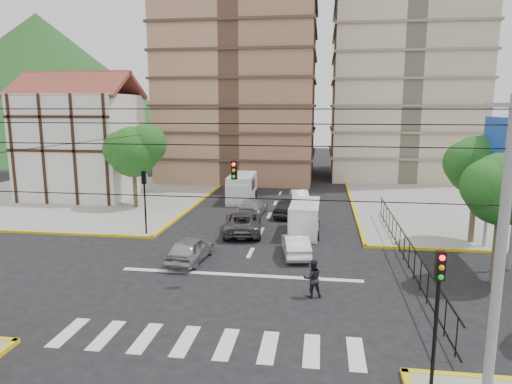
% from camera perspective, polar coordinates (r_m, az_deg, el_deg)
% --- Properties ---
extents(ground, '(160.00, 160.00, 0.00)m').
position_cam_1_polar(ground, '(23.63, -2.61, -11.33)').
color(ground, black).
rests_on(ground, ground).
extents(sidewalk_nw, '(26.00, 26.00, 0.15)m').
position_cam_1_polar(sidewalk_nw, '(48.84, -21.62, -0.51)').
color(sidewalk_nw, gray).
rests_on(sidewalk_nw, ground).
extents(sidewalk_ne, '(26.00, 26.00, 0.15)m').
position_cam_1_polar(sidewalk_ne, '(45.30, 28.49, -1.87)').
color(sidewalk_ne, gray).
rests_on(sidewalk_ne, ground).
extents(crosswalk_stripes, '(12.00, 2.40, 0.01)m').
position_cam_1_polar(crosswalk_stripes, '(18.33, -6.30, -18.19)').
color(crosswalk_stripes, silver).
rests_on(crosswalk_stripes, ground).
extents(stop_line, '(13.00, 0.40, 0.01)m').
position_cam_1_polar(stop_line, '(24.73, -2.08, -10.30)').
color(stop_line, silver).
rests_on(stop_line, ground).
extents(tudor_building, '(10.80, 8.05, 12.23)m').
position_cam_1_polar(tudor_building, '(47.70, -20.99, 5.57)').
color(tudor_building, silver).
rests_on(tudor_building, ground).
extents(distant_hill, '(70.00, 70.00, 28.00)m').
position_cam_1_polar(distant_hill, '(109.12, -25.25, 12.27)').
color(distant_hill, '#1B4717').
rests_on(distant_hill, ground).
extents(park_fence, '(0.10, 22.50, 1.66)m').
position_cam_1_polar(park_fence, '(27.90, 17.93, -8.38)').
color(park_fence, black).
rests_on(park_fence, ground).
extents(billboard, '(0.36, 6.20, 8.10)m').
position_cam_1_polar(billboard, '(29.52, 28.61, 3.81)').
color(billboard, slate).
rests_on(billboard, ground).
extents(tree_park_a, '(4.41, 3.60, 6.83)m').
position_cam_1_polar(tree_park_a, '(25.46, 28.58, 0.69)').
color(tree_park_a, '#473828').
rests_on(tree_park_a, ground).
extents(tree_park_c, '(4.65, 3.80, 7.25)m').
position_cam_1_polar(tree_park_c, '(32.30, 26.07, 3.31)').
color(tree_park_c, '#473828').
rests_on(tree_park_c, ground).
extents(tree_tudor, '(5.39, 4.40, 7.43)m').
position_cam_1_polar(tree_tudor, '(41.00, -14.97, 5.16)').
color(tree_tudor, '#473828').
rests_on(tree_tudor, ground).
extents(traffic_light_se, '(0.28, 0.22, 4.40)m').
position_cam_1_polar(traffic_light_se, '(15.30, 21.78, -12.05)').
color(traffic_light_se, black).
rests_on(traffic_light_se, ground).
extents(traffic_light_nw, '(0.28, 0.22, 4.40)m').
position_cam_1_polar(traffic_light_nw, '(32.19, -13.77, 0.05)').
color(traffic_light_nw, black).
rests_on(traffic_light_nw, ground).
extents(traffic_light_hanging, '(18.00, 9.12, 0.92)m').
position_cam_1_polar(traffic_light_hanging, '(20.15, -3.83, 2.25)').
color(traffic_light_hanging, black).
rests_on(traffic_light_hanging, ground).
extents(utility_pole_se, '(1.40, 0.28, 9.00)m').
position_cam_1_polar(utility_pole_se, '(14.02, 28.19, -7.44)').
color(utility_pole_se, slate).
rests_on(utility_pole_se, ground).
extents(van_right_lane, '(2.10, 5.00, 2.24)m').
position_cam_1_polar(van_right_lane, '(32.04, 6.08, -3.45)').
color(van_right_lane, silver).
rests_on(van_right_lane, ground).
extents(van_left_lane, '(2.36, 5.68, 2.54)m').
position_cam_1_polar(van_left_lane, '(43.13, -1.84, 0.42)').
color(van_left_lane, silver).
rests_on(van_left_lane, ground).
extents(car_silver_front_left, '(2.11, 4.46, 1.47)m').
position_cam_1_polar(car_silver_front_left, '(26.81, -8.21, -7.08)').
color(car_silver_front_left, '#A2A2A7').
rests_on(car_silver_front_left, ground).
extents(car_white_front_right, '(2.11, 4.29, 1.35)m').
position_cam_1_polar(car_white_front_right, '(27.63, 4.98, -6.61)').
color(car_white_front_right, white).
rests_on(car_white_front_right, ground).
extents(car_grey_mid_left, '(3.29, 5.84, 1.54)m').
position_cam_1_polar(car_grey_mid_left, '(32.43, -1.66, -3.81)').
color(car_grey_mid_left, '#4F5356').
rests_on(car_grey_mid_left, ground).
extents(car_silver_rear_left, '(2.20, 4.76, 1.35)m').
position_cam_1_polar(car_silver_rear_left, '(37.85, -0.46, -1.87)').
color(car_silver_rear_left, '#B5B5BA').
rests_on(car_silver_rear_left, ground).
extents(car_darkgrey_mid_right, '(2.35, 4.56, 1.48)m').
position_cam_1_polar(car_darkgrey_mid_right, '(37.44, 3.98, -1.92)').
color(car_darkgrey_mid_right, '#2A2A2D').
rests_on(car_darkgrey_mid_right, ground).
extents(car_white_rear_right, '(2.10, 4.52, 1.43)m').
position_cam_1_polar(car_white_rear_right, '(42.15, 5.38, -0.57)').
color(car_white_rear_right, silver).
rests_on(car_white_rear_right, ground).
extents(pedestrian_crosswalk, '(1.04, 0.91, 1.82)m').
position_cam_1_polar(pedestrian_crosswalk, '(21.88, 7.07, -10.67)').
color(pedestrian_crosswalk, black).
rests_on(pedestrian_crosswalk, ground).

